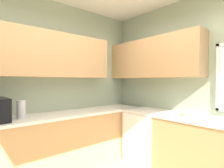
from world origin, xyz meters
TOP-DOWN VIEW (x-y plane):
  - room_shell at (-0.74, 0.54)m, footprint 3.59×3.49m
  - counter_run_left at (-1.43, 0.00)m, footprint 0.65×3.10m
  - counter_run_back at (0.21, 1.37)m, footprint 2.68×0.65m
  - dishwasher at (-0.77, 1.34)m, footprint 0.60×0.60m
  - kettle at (-1.41, -0.51)m, footprint 0.11×0.11m
  - bowl at (-0.01, 1.37)m, footprint 0.23×0.23m

SIDE VIEW (x-z plane):
  - dishwasher at x=-0.77m, z-range 0.00..0.84m
  - counter_run_left at x=-1.43m, z-range 0.00..0.89m
  - counter_run_back at x=0.21m, z-range 0.00..0.89m
  - bowl at x=-0.01m, z-range 0.88..0.97m
  - kettle at x=-1.41m, z-range 0.88..1.13m
  - room_shell at x=-0.74m, z-range 0.48..3.28m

